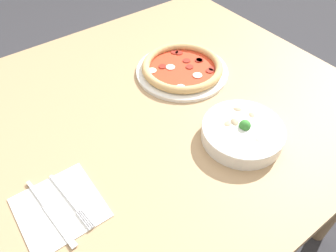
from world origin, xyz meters
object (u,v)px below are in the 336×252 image
Objects in this scene: fork at (70,200)px; pizza at (182,68)px; bowl at (242,132)px; knife at (48,209)px.

pizza is at bearing 108.82° from fork.
fork is (0.47, -0.10, -0.02)m from bowl.
pizza is 0.58m from fork.
bowl is at bearing 72.58° from fork.
pizza is at bearing -99.50° from bowl.
bowl reaches higher than fork.
pizza is 0.34m from bowl.
knife is at bearing -11.59° from bowl.
knife is at bearing 21.70° from pizza.
fork is 0.05m from knife.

